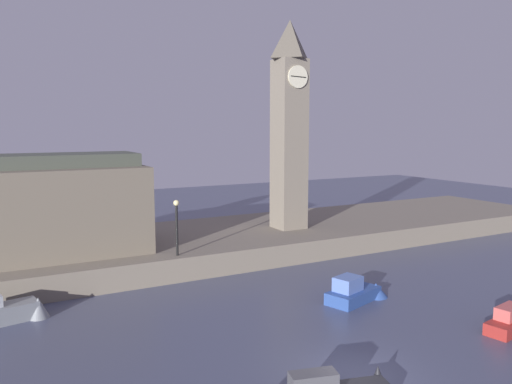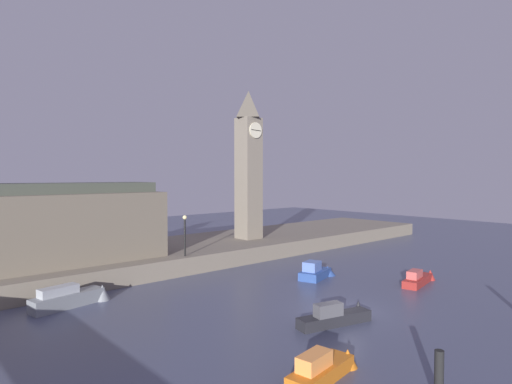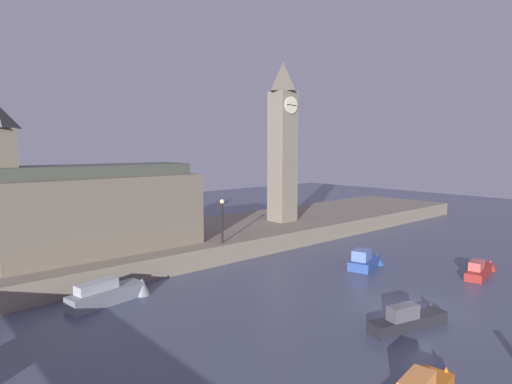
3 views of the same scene
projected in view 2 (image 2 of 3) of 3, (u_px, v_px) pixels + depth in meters
ground_plane at (342, 311)px, 25.76m from camera, size 120.00×120.00×0.00m
far_embankment at (172, 254)px, 40.63m from camera, size 70.00×12.00×1.50m
clock_tower at (249, 163)px, 45.34m from camera, size 2.39×2.43×15.78m
parliament_hall at (64, 223)px, 33.13m from camera, size 13.95×6.63×10.14m
streetlamp at (185, 230)px, 35.46m from camera, size 0.36×0.36×3.44m
mooring_post_left at (439, 375)px, 15.51m from camera, size 0.34×0.34×1.87m
boat_cruiser_grey at (73, 297)px, 26.79m from camera, size 5.15×2.01×1.47m
boat_barge_dark at (338, 316)px, 23.64m from camera, size 5.07×2.06×1.54m
boat_patrol_orange at (326, 367)px, 17.27m from camera, size 4.18×1.59×1.34m
boat_dinghy_red at (420, 278)px, 32.41m from camera, size 4.66×1.80×1.33m
boat_tour_blue at (318, 272)px, 34.28m from camera, size 4.20×2.42×1.45m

